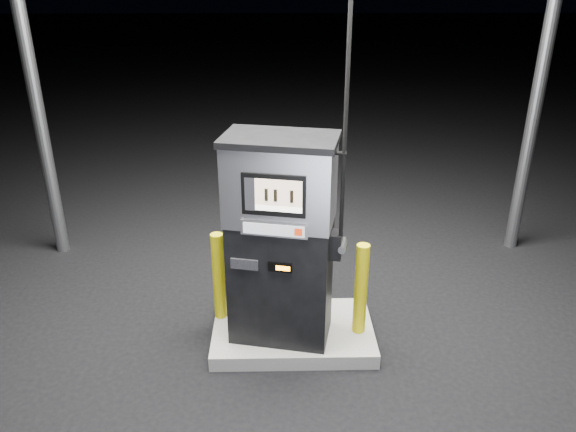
{
  "coord_description": "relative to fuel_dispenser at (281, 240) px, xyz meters",
  "views": [
    {
      "loc": [
        -0.15,
        -4.68,
        3.49
      ],
      "look_at": [
        -0.05,
        0.0,
        1.37
      ],
      "focal_mm": 35.0,
      "sensor_mm": 36.0,
      "label": 1
    }
  ],
  "objects": [
    {
      "name": "ground",
      "position": [
        0.12,
        0.1,
        -1.18
      ],
      "size": [
        80.0,
        80.0,
        0.0
      ],
      "primitive_type": "plane",
      "color": "black",
      "rests_on": "ground"
    },
    {
      "name": "bollard_left",
      "position": [
        -0.62,
        0.3,
        -0.56
      ],
      "size": [
        0.16,
        0.16,
        0.94
      ],
      "primitive_type": "cylinder",
      "rotation": [
        0.0,
        0.0,
        -0.36
      ],
      "color": "#D2C30B",
      "rests_on": "pump_island"
    },
    {
      "name": "pump_island",
      "position": [
        0.12,
        0.1,
        -1.11
      ],
      "size": [
        1.6,
        1.0,
        0.15
      ],
      "primitive_type": "cube",
      "color": "slate",
      "rests_on": "ground"
    },
    {
      "name": "bollard_right",
      "position": [
        0.76,
        0.02,
        -0.55
      ],
      "size": [
        0.15,
        0.15,
        0.95
      ],
      "primitive_type": "cylinder",
      "rotation": [
        0.0,
        0.0,
        -0.15
      ],
      "color": "#D2C30B",
      "rests_on": "pump_island"
    },
    {
      "name": "fuel_dispenser",
      "position": [
        0.0,
        0.0,
        0.0
      ],
      "size": [
        1.16,
        0.79,
        4.16
      ],
      "rotation": [
        0.0,
        0.0,
        -0.21
      ],
      "color": "black",
      "rests_on": "pump_island"
    }
  ]
}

